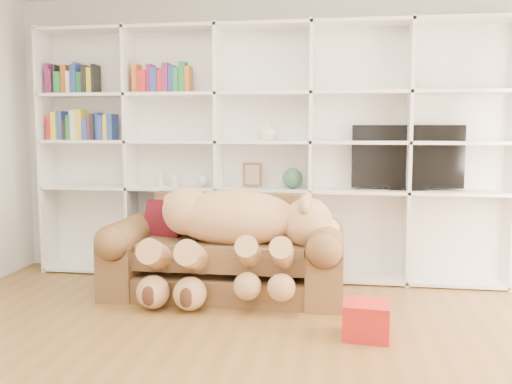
% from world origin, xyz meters
% --- Properties ---
extents(floor, '(5.00, 5.00, 0.00)m').
position_xyz_m(floor, '(0.00, 0.00, 0.00)').
color(floor, brown).
rests_on(floor, ground).
extents(wall_back, '(5.00, 0.02, 2.70)m').
position_xyz_m(wall_back, '(0.00, 2.50, 1.35)').
color(wall_back, white).
rests_on(wall_back, floor).
extents(bookshelf, '(4.43, 0.35, 2.40)m').
position_xyz_m(bookshelf, '(-0.24, 2.36, 1.31)').
color(bookshelf, white).
rests_on(bookshelf, floor).
extents(sofa, '(2.01, 0.87, 0.84)m').
position_xyz_m(sofa, '(-0.25, 1.71, 0.32)').
color(sofa, brown).
rests_on(sofa, floor).
extents(teddy_bear, '(1.58, 0.85, 0.92)m').
position_xyz_m(teddy_bear, '(-0.15, 1.54, 0.60)').
color(teddy_bear, tan).
rests_on(teddy_bear, sofa).
extents(throw_pillow, '(0.39, 0.28, 0.37)m').
position_xyz_m(throw_pillow, '(-0.84, 1.85, 0.61)').
color(throw_pillow, '#4F0D13').
rests_on(throw_pillow, sofa).
extents(gift_box, '(0.33, 0.31, 0.25)m').
position_xyz_m(gift_box, '(0.92, 0.83, 0.12)').
color(gift_box, red).
rests_on(gift_box, floor).
extents(tv, '(1.00, 0.18, 0.59)m').
position_xyz_m(tv, '(1.31, 2.35, 1.16)').
color(tv, black).
rests_on(tv, bookshelf).
extents(picture_frame, '(0.18, 0.05, 0.23)m').
position_xyz_m(picture_frame, '(-0.12, 2.30, 0.99)').
color(picture_frame, brown).
rests_on(picture_frame, bookshelf).
extents(green_vase, '(0.19, 0.19, 0.19)m').
position_xyz_m(green_vase, '(0.27, 2.30, 0.96)').
color(green_vase, '#2D573D').
rests_on(green_vase, bookshelf).
extents(figurine_tall, '(0.08, 0.08, 0.14)m').
position_xyz_m(figurine_tall, '(-1.03, 2.30, 0.94)').
color(figurine_tall, beige).
rests_on(figurine_tall, bookshelf).
extents(figurine_short, '(0.09, 0.09, 0.12)m').
position_xyz_m(figurine_short, '(-0.89, 2.30, 0.93)').
color(figurine_short, beige).
rests_on(figurine_short, bookshelf).
extents(snow_globe, '(0.11, 0.11, 0.11)m').
position_xyz_m(snow_globe, '(-0.60, 2.30, 0.93)').
color(snow_globe, white).
rests_on(snow_globe, bookshelf).
extents(shelf_vase, '(0.21, 0.21, 0.18)m').
position_xyz_m(shelf_vase, '(0.02, 2.30, 1.40)').
color(shelf_vase, white).
rests_on(shelf_vase, bookshelf).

